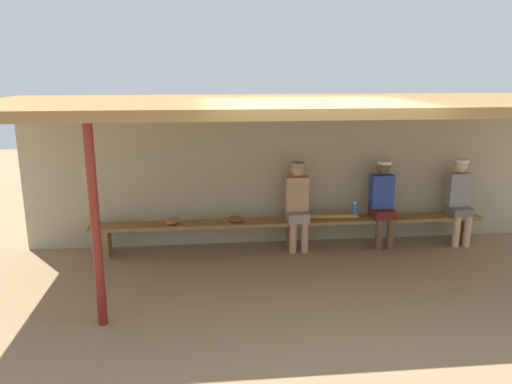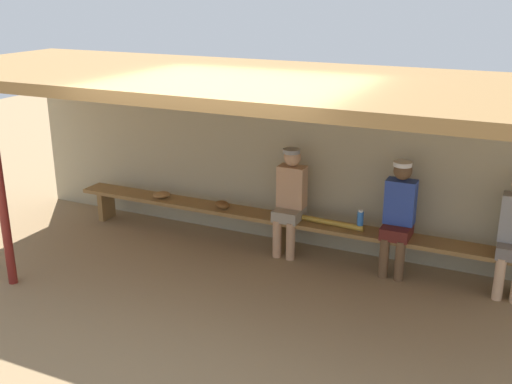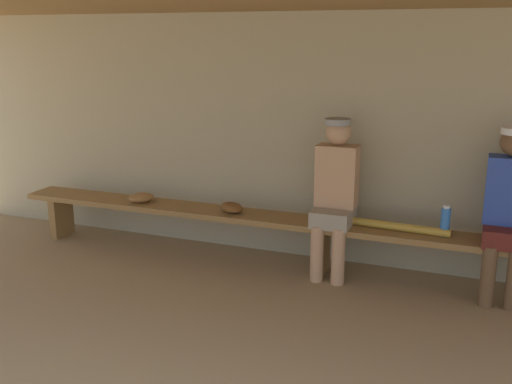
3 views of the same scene
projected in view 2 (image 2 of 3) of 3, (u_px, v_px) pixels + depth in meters
The scene contains 11 objects.
ground_plane at pixel (225, 306), 6.41m from camera, with size 24.00×24.00×0.00m, color #937754.
back_wall at pixel (297, 159), 7.77m from camera, with size 8.00×0.20×2.20m, color tan.
dugout_roof at pixel (253, 81), 6.29m from camera, with size 8.00×2.80×0.12m, color olive.
support_post at pixel (1, 191), 6.56m from camera, with size 0.10×0.10×2.20m, color maroon.
bench at pixel (282, 223), 7.61m from camera, with size 6.00×0.36×0.46m.
player_in_red at pixel (290, 197), 7.46m from camera, with size 0.34×0.42×1.34m.
player_shirtless_tan at pixel (399, 213), 6.93m from camera, with size 0.34×0.42×1.34m.
water_bottle_clear at pixel (360, 221), 7.15m from camera, with size 0.07×0.07×0.25m.
baseball_glove_dark_brown at pixel (162, 195), 8.27m from camera, with size 0.24×0.17×0.09m, color olive.
baseball_glove_tan at pixel (222, 205), 7.90m from camera, with size 0.24×0.17×0.09m, color brown.
baseball_bat at pixel (330, 223), 7.33m from camera, with size 0.07×0.07×0.84m, color #B28C33.
Camera 2 is at (2.71, -5.01, 3.18)m, focal length 42.70 mm.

